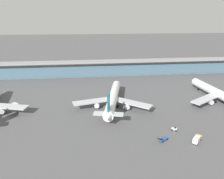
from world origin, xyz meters
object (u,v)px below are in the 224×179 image
(airliner_centre_stand, at_px, (113,98))
(service_truck_near_nose_white, at_px, (174,129))
(service_truck_under_wing_red, at_px, (15,105))
(airliner_right_stand, at_px, (219,94))
(service_truck_on_taxiway_blue, at_px, (163,139))
(service_truck_at_far_stand_yellow, at_px, (197,139))

(airliner_centre_stand, distance_m, service_truck_near_nose_white, 43.99)
(airliner_centre_stand, height_order, service_truck_under_wing_red, airliner_centre_stand)
(airliner_right_stand, xyz_separation_m, service_truck_on_taxiway_blue, (-53.91, -41.43, -4.69))
(service_truck_near_nose_white, bearing_deg, service_truck_under_wing_red, 156.86)
(airliner_right_stand, distance_m, service_truck_at_far_stand_yellow, 59.13)
(service_truck_under_wing_red, bearing_deg, airliner_right_stand, -2.36)
(service_truck_near_nose_white, xyz_separation_m, service_truck_under_wing_red, (-90.80, 38.80, 0.82))
(airliner_centre_stand, xyz_separation_m, service_truck_near_nose_white, (27.83, -33.75, -4.62))
(service_truck_on_taxiway_blue, xyz_separation_m, service_truck_at_far_stand_yellow, (15.07, -2.98, 0.88))
(service_truck_at_far_stand_yellow, bearing_deg, airliner_centre_stand, 127.11)
(service_truck_near_nose_white, height_order, service_truck_at_far_stand_yellow, service_truck_at_far_stand_yellow)
(airliner_centre_stand, bearing_deg, service_truck_under_wing_red, 175.42)
(airliner_centre_stand, xyz_separation_m, service_truck_under_wing_red, (-62.97, 5.04, -3.80))
(airliner_centre_stand, relative_size, service_truck_under_wing_red, 9.15)
(airliner_right_stand, height_order, service_truck_at_far_stand_yellow, airliner_right_stand)
(airliner_centre_stand, height_order, service_truck_at_far_stand_yellow, airliner_centre_stand)
(airliner_right_stand, height_order, service_truck_under_wing_red, airliner_right_stand)
(airliner_centre_stand, distance_m, service_truck_on_taxiway_blue, 46.30)
(service_truck_on_taxiway_blue, bearing_deg, airliner_centre_stand, 114.29)
(airliner_centre_stand, distance_m, service_truck_at_far_stand_yellow, 56.52)
(service_truck_near_nose_white, distance_m, service_truck_on_taxiway_blue, 12.11)
(service_truck_under_wing_red, height_order, service_truck_on_taxiway_blue, service_truck_under_wing_red)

